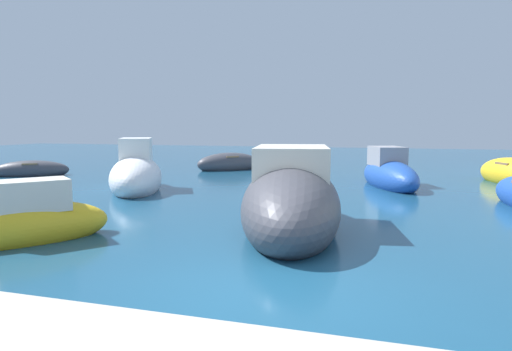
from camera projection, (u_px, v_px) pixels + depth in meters
name	position (u px, v px, depth m)	size (l,w,h in m)	color
ground	(260.00, 291.00, 5.92)	(80.00, 80.00, 0.00)	navy
moored_boat_0	(229.00, 164.00, 22.15)	(3.31, 3.23, 1.13)	#3F3F47
moored_boat_2	(291.00, 202.00, 9.36)	(2.96, 5.47, 2.20)	#3F3F47
moored_boat_4	(21.00, 223.00, 8.37)	(2.99, 3.31, 1.43)	gold
moored_boat_5	(32.00, 170.00, 19.47)	(3.16, 2.51, 0.89)	#3F3F47
moored_boat_6	(389.00, 174.00, 16.15)	(2.72, 4.57, 1.74)	#1E479E
moored_boat_8	(136.00, 175.00, 15.07)	(3.36, 4.46, 2.16)	white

